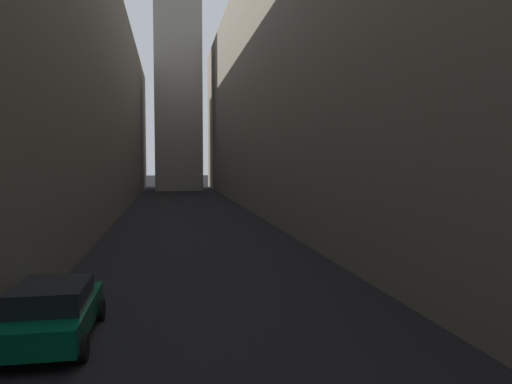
{
  "coord_description": "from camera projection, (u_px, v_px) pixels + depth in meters",
  "views": [
    {
      "loc": [
        -1.61,
        14.55,
        4.37
      ],
      "look_at": [
        0.0,
        23.52,
        3.82
      ],
      "focal_mm": 34.29,
      "sensor_mm": 36.0,
      "label": 1
    }
  ],
  "objects": [
    {
      "name": "building_block_right",
      "position": [
        363.0,
        67.0,
        36.96
      ],
      "size": [
        15.05,
        108.0,
        23.16
      ],
      "primitive_type": "cube",
      "color": "#756B5B",
      "rests_on": "ground"
    },
    {
      "name": "parked_car_left_far",
      "position": [
        54.0,
        311.0,
        11.87
      ],
      "size": [
        2.0,
        4.23,
        1.46
      ],
      "rotation": [
        0.0,
        0.0,
        1.57
      ],
      "color": "#05472D",
      "rests_on": "ground"
    },
    {
      "name": "ground_plane",
      "position": [
        193.0,
        226.0,
        33.41
      ],
      "size": [
        264.0,
        264.0,
        0.0
      ],
      "primitive_type": "plane",
      "color": "black"
    }
  ]
}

